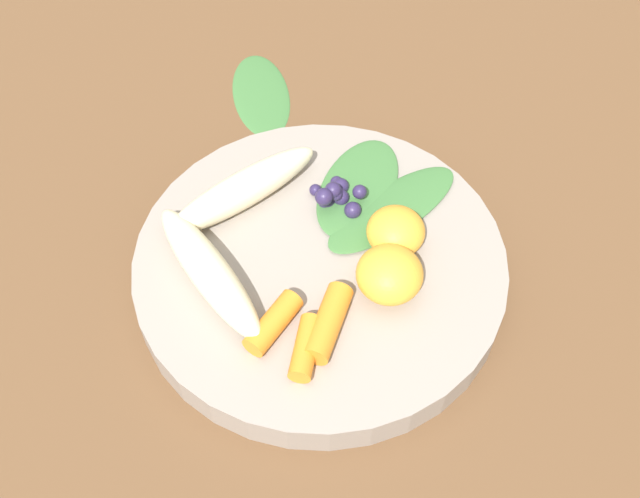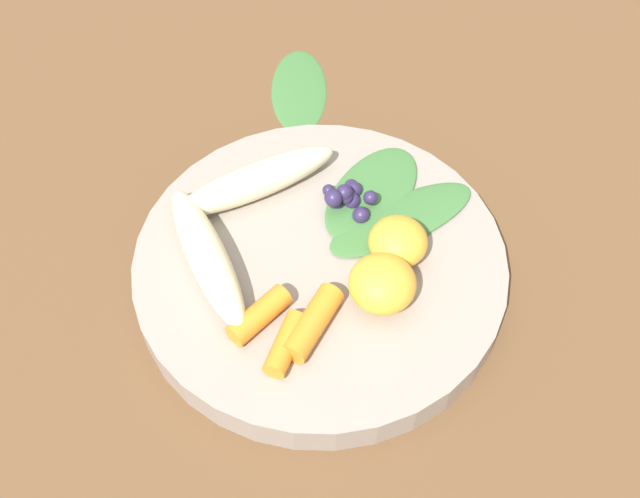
{
  "view_description": "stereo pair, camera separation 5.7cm",
  "coord_description": "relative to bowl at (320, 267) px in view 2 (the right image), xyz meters",
  "views": [
    {
      "loc": [
        0.25,
        0.23,
        0.5
      ],
      "look_at": [
        0.0,
        0.0,
        0.04
      ],
      "focal_mm": 42.44,
      "sensor_mm": 36.0,
      "label": 1
    },
    {
      "loc": [
        0.21,
        0.27,
        0.5
      ],
      "look_at": [
        0.0,
        0.0,
        0.04
      ],
      "focal_mm": 42.44,
      "sensor_mm": 36.0,
      "label": 2
    }
  ],
  "objects": [
    {
      "name": "carrot_mid_left",
      "position": [
        0.07,
        0.05,
        0.02
      ],
      "size": [
        0.05,
        0.04,
        0.02
      ],
      "primitive_type": "cylinder",
      "rotation": [
        0.0,
        1.57,
        6.84
      ],
      "color": "orange",
      "rests_on": "bowl"
    },
    {
      "name": "orange_segment_far",
      "position": [
        -0.01,
        0.06,
        0.03
      ],
      "size": [
        0.05,
        0.05,
        0.04
      ],
      "primitive_type": "ellipsoid",
      "color": "#F4A833",
      "rests_on": "bowl"
    },
    {
      "name": "kale_leaf_right",
      "position": [
        -0.07,
        -0.02,
        0.02
      ],
      "size": [
        0.13,
        0.09,
        0.01
      ],
      "primitive_type": "ellipsoid",
      "rotation": [
        0.0,
        0.0,
        9.79
      ],
      "color": "#3D7038",
      "rests_on": "bowl"
    },
    {
      "name": "bowl",
      "position": [
        0.0,
        0.0,
        0.0
      ],
      "size": [
        0.29,
        0.29,
        0.03
      ],
      "primitive_type": "cylinder",
      "color": "gray",
      "rests_on": "ground_plane"
    },
    {
      "name": "carrot_mid_right",
      "position": [
        0.04,
        0.05,
        0.02
      ],
      "size": [
        0.06,
        0.04,
        0.02
      ],
      "primitive_type": "cylinder",
      "rotation": [
        0.0,
        1.57,
        6.7
      ],
      "color": "orange",
      "rests_on": "bowl"
    },
    {
      "name": "carrot_front",
      "position": [
        0.07,
        0.02,
        0.02
      ],
      "size": [
        0.05,
        0.03,
        0.02
      ],
      "primitive_type": "cylinder",
      "rotation": [
        0.0,
        1.57,
        6.44
      ],
      "color": "orange",
      "rests_on": "bowl"
    },
    {
      "name": "orange_segment_near",
      "position": [
        -0.05,
        0.03,
        0.03
      ],
      "size": [
        0.05,
        0.05,
        0.03
      ],
      "primitive_type": "ellipsoid",
      "color": "#F4A833",
      "rests_on": "bowl"
    },
    {
      "name": "banana_peeled_left",
      "position": [
        0.07,
        -0.04,
        0.03
      ],
      "size": [
        0.06,
        0.14,
        0.03
      ],
      "primitive_type": "ellipsoid",
      "rotation": [
        0.0,
        0.0,
        7.63
      ],
      "color": "beige",
      "rests_on": "bowl"
    },
    {
      "name": "blueberry_pile",
      "position": [
        -0.05,
        -0.03,
        0.02
      ],
      "size": [
        0.04,
        0.05,
        0.03
      ],
      "color": "#2D234C",
      "rests_on": "bowl"
    },
    {
      "name": "kale_leaf_left",
      "position": [
        -0.07,
        0.01,
        0.02
      ],
      "size": [
        0.14,
        0.06,
        0.01
      ],
      "primitive_type": "ellipsoid",
      "rotation": [
        0.0,
        0.0,
        9.29
      ],
      "color": "#3D7038",
      "rests_on": "bowl"
    },
    {
      "name": "kale_leaf_stray",
      "position": [
        -0.12,
        -0.19,
        -0.01
      ],
      "size": [
        0.11,
        0.13,
        0.01
      ],
      "primitive_type": "ellipsoid",
      "rotation": [
        0.0,
        0.0,
        4.07
      ],
      "color": "#3D7038",
      "rests_on": "ground_plane"
    },
    {
      "name": "ground_plane",
      "position": [
        0.0,
        0.0,
        -0.01
      ],
      "size": [
        2.4,
        2.4,
        0.0
      ],
      "primitive_type": "plane",
      "color": "brown"
    },
    {
      "name": "banana_peeled_right",
      "position": [
        0.0,
        -0.08,
        0.03
      ],
      "size": [
        0.14,
        0.05,
        0.03
      ],
      "primitive_type": "ellipsoid",
      "rotation": [
        0.0,
        0.0,
        6.12
      ],
      "color": "beige",
      "rests_on": "bowl"
    }
  ]
}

